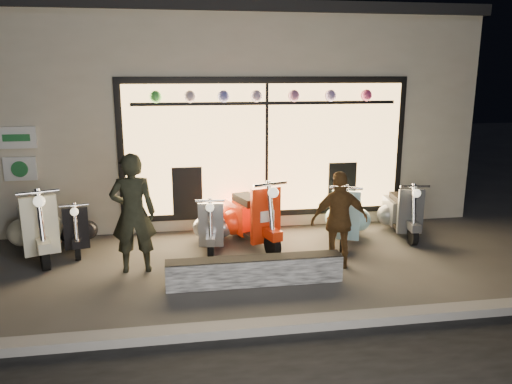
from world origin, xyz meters
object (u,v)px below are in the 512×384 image
graffiti_barrier (255,271)px  scooter_silver (212,224)px  scooter_red (249,216)px  woman (339,220)px  man (133,213)px

graffiti_barrier → scooter_silver: scooter_silver is taller
scooter_red → woman: (1.18, -1.42, 0.29)m
scooter_red → woman: woman is taller
scooter_silver → woman: (1.84, -1.37, 0.39)m
man → woman: size_ratio=1.20×
scooter_silver → graffiti_barrier: bearing=-68.6°
scooter_silver → scooter_red: scooter_red is taller
graffiti_barrier → man: size_ratio=1.38×
man → scooter_red: bearing=-151.2°
graffiti_barrier → woman: 1.54m
scooter_silver → man: (-1.24, -1.01, 0.54)m
graffiti_barrier → man: man is taller
graffiti_barrier → scooter_red: 1.87m
graffiti_barrier → scooter_silver: bearing=104.6°
scooter_red → man: (-1.90, -1.06, 0.44)m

